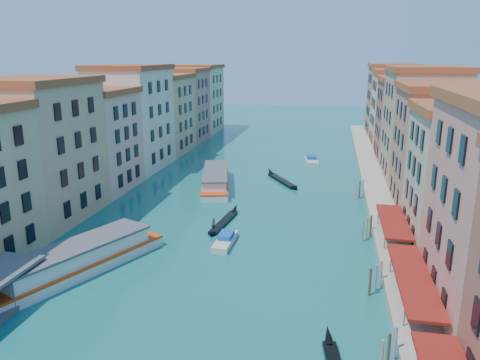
{
  "coord_description": "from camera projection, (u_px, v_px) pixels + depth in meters",
  "views": [
    {
      "loc": [
        14.02,
        -18.22,
        23.0
      ],
      "look_at": [
        1.29,
        46.55,
        5.2
      ],
      "focal_mm": 35.0,
      "sensor_mm": 36.0,
      "label": 1
    }
  ],
  "objects": [
    {
      "name": "restaurant_awnings",
      "position": [
        414.0,
        280.0,
        42.74
      ],
      "size": [
        3.2,
        44.55,
        3.12
      ],
      "color": "maroon",
      "rests_on": "ground"
    },
    {
      "name": "right_bank_palazzos",
      "position": [
        427.0,
        135.0,
        79.31
      ],
      "size": [
        12.8,
        128.4,
        21.0
      ],
      "color": "#994A3A",
      "rests_on": "ground"
    },
    {
      "name": "motorboat_far",
      "position": [
        311.0,
        160.0,
        102.24
      ],
      "size": [
        3.57,
        7.67,
        1.53
      ],
      "rotation": [
        0.0,
        0.0,
        0.18
      ],
      "color": "silver",
      "rests_on": "ground"
    },
    {
      "name": "vaporetto_near",
      "position": [
        77.0,
        260.0,
        50.71
      ],
      "size": [
        13.13,
        21.43,
        3.17
      ],
      "rotation": [
        0.0,
        0.0,
        -0.42
      ],
      "color": "silver",
      "rests_on": "ground"
    },
    {
      "name": "mooring_poles_right",
      "position": [
        373.0,
        267.0,
        49.25
      ],
      "size": [
        1.44,
        54.24,
        3.2
      ],
      "color": "brown",
      "rests_on": "ground"
    },
    {
      "name": "gondola_fore",
      "position": [
        224.0,
        221.0,
        65.44
      ],
      "size": [
        2.31,
        12.09,
        2.41
      ],
      "rotation": [
        0.0,
        0.0,
        -0.12
      ],
      "color": "black",
      "rests_on": "ground"
    },
    {
      "name": "vaporetto_far",
      "position": [
        215.0,
        179.0,
        83.98
      ],
      "size": [
        8.81,
        20.41,
        2.96
      ],
      "rotation": [
        0.0,
        0.0,
        0.22
      ],
      "color": "silver",
      "rests_on": "ground"
    },
    {
      "name": "left_bank_palazzos",
      "position": [
        119.0,
        126.0,
        89.45
      ],
      "size": [
        12.8,
        128.4,
        21.0
      ],
      "color": "beige",
      "rests_on": "ground"
    },
    {
      "name": "motorboat_mid",
      "position": [
        225.0,
        240.0,
        58.51
      ],
      "size": [
        2.1,
        6.38,
        1.31
      ],
      "rotation": [
        0.0,
        0.0,
        -0.02
      ],
      "color": "beige",
      "rests_on": "ground"
    },
    {
      "name": "gondola_far",
      "position": [
        281.0,
        180.0,
        87.07
      ],
      "size": [
        7.76,
        12.26,
        1.93
      ],
      "rotation": [
        0.0,
        0.0,
        0.53
      ],
      "color": "black",
      "rests_on": "ground"
    },
    {
      "name": "quay",
      "position": [
        374.0,
        185.0,
        83.21
      ],
      "size": [
        4.0,
        140.0,
        1.0
      ],
      "primitive_type": "cube",
      "color": "#9F9180",
      "rests_on": "ground"
    }
  ]
}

